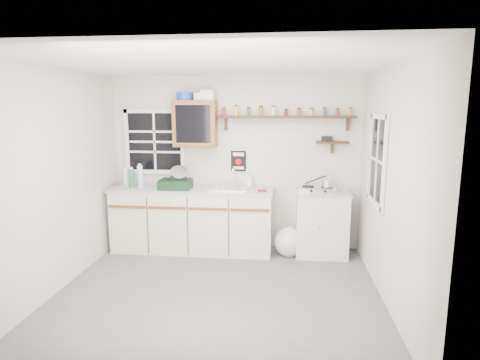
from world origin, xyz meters
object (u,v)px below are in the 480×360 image
right_cabinet (321,223)px  upper_cabinet (195,124)px  main_cabinet (193,219)px  dish_rack (176,181)px  hotplate (317,189)px  spice_shelf (285,116)px

right_cabinet → upper_cabinet: bearing=176.2°
main_cabinet → dish_rack: bearing=-162.1°
upper_cabinet → hotplate: bearing=-4.6°
upper_cabinet → spice_shelf: upper_cabinet is taller
spice_shelf → dish_rack: (-1.50, -0.28, -0.90)m
upper_cabinet → spice_shelf: (1.26, 0.07, 0.10)m
upper_cabinet → dish_rack: bearing=-138.8°
right_cabinet → dish_rack: dish_rack is taller
dish_rack → main_cabinet: bearing=17.7°
main_cabinet → right_cabinet: bearing=0.8°
spice_shelf → dish_rack: 1.77m
main_cabinet → dish_rack: size_ratio=5.27×
spice_shelf → dish_rack: bearing=-169.4°
right_cabinet → dish_rack: (-2.04, -0.09, 0.57)m
hotplate → main_cabinet: bearing=-177.5°
spice_shelf → hotplate: spice_shelf is taller
spice_shelf → hotplate: size_ratio=3.66×
hotplate → right_cabinet: bearing=17.6°
main_cabinet → spice_shelf: spice_shelf is taller
upper_cabinet → hotplate: size_ratio=1.24×
main_cabinet → hotplate: 1.83m
spice_shelf → hotplate: (0.47, -0.21, -0.98)m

